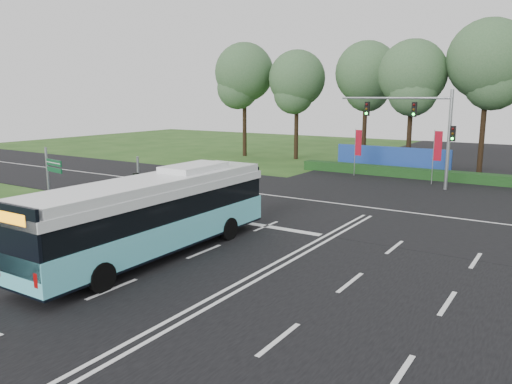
# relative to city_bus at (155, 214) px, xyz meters

# --- Properties ---
(ground) EXTENTS (120.00, 120.00, 0.00)m
(ground) POSITION_rel_city_bus_xyz_m (4.68, 1.43, -1.78)
(ground) COLOR #254B19
(ground) RESTS_ON ground
(road_main) EXTENTS (20.00, 120.00, 0.04)m
(road_main) POSITION_rel_city_bus_xyz_m (4.68, 1.43, -1.76)
(road_main) COLOR black
(road_main) RESTS_ON ground
(road_cross) EXTENTS (120.00, 14.00, 0.05)m
(road_cross) POSITION_rel_city_bus_xyz_m (4.68, 13.43, -1.76)
(road_cross) COLOR black
(road_cross) RESTS_ON ground
(bike_path) EXTENTS (5.00, 18.00, 0.06)m
(bike_path) POSITION_rel_city_bus_xyz_m (-7.82, -1.57, -1.75)
(bike_path) COLOR black
(bike_path) RESTS_ON ground
(kerb_strip) EXTENTS (0.25, 18.00, 0.12)m
(kerb_strip) POSITION_rel_city_bus_xyz_m (-5.42, -1.57, -1.72)
(kerb_strip) COLOR gray
(kerb_strip) RESTS_ON ground
(city_bus) EXTENTS (2.79, 12.36, 3.54)m
(city_bus) POSITION_rel_city_bus_xyz_m (0.00, 0.00, 0.00)
(city_bus) COLOR #66DDEC
(city_bus) RESTS_ON ground
(pedestrian_signal) EXTENTS (0.30, 0.41, 3.35)m
(pedestrian_signal) POSITION_rel_city_bus_xyz_m (-5.52, 4.39, 0.05)
(pedestrian_signal) COLOR gray
(pedestrian_signal) RESTS_ON ground
(street_sign) EXTENTS (1.56, 0.35, 4.05)m
(street_sign) POSITION_rel_city_bus_xyz_m (-7.56, 0.55, 0.76)
(street_sign) COLOR gray
(street_sign) RESTS_ON ground
(banner_flag_left) EXTENTS (0.58, 0.08, 3.92)m
(banner_flag_left) POSITION_rel_city_bus_xyz_m (-0.93, 24.38, 0.80)
(banner_flag_left) COLOR gray
(banner_flag_left) RESTS_ON ground
(banner_flag_mid) EXTENTS (0.61, 0.09, 4.10)m
(banner_flag_mid) POSITION_rel_city_bus_xyz_m (5.50, 23.76, 0.91)
(banner_flag_mid) COLOR gray
(banner_flag_mid) RESTS_ON ground
(traffic_light_gantry) EXTENTS (8.41, 0.28, 7.00)m
(traffic_light_gantry) POSITION_rel_city_bus_xyz_m (4.89, 21.93, 2.88)
(traffic_light_gantry) COLOR gray
(traffic_light_gantry) RESTS_ON ground
(hedge) EXTENTS (22.00, 1.20, 0.80)m
(hedge) POSITION_rel_city_bus_xyz_m (4.68, 25.93, -1.38)
(hedge) COLOR #163513
(hedge) RESTS_ON ground
(blue_hoarding) EXTENTS (10.00, 0.30, 2.20)m
(blue_hoarding) POSITION_rel_city_bus_xyz_m (0.68, 28.43, -0.68)
(blue_hoarding) COLOR navy
(blue_hoarding) RESTS_ON ground
(eucalyptus_row) EXTENTS (48.53, 9.44, 12.84)m
(eucalyptus_row) POSITION_rel_city_bus_xyz_m (3.85, 32.09, 6.91)
(eucalyptus_row) COLOR black
(eucalyptus_row) RESTS_ON ground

